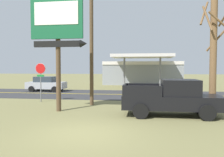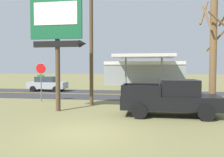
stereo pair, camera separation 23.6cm
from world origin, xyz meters
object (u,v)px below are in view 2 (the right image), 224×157
bare_tree (213,46)px  pickup_black_parked_on_lawn (171,98)px  car_silver_near_lane (47,84)px  stop_sign (41,75)px  gas_station (144,72)px  motel_sign (57,30)px  utility_pole (91,37)px

bare_tree → pickup_black_parked_on_lawn: 4.33m
car_silver_near_lane → stop_sign: bearing=-68.3°
gas_station → car_silver_near_lane: (-10.55, -12.48, -1.11)m
motel_sign → car_silver_near_lane: motel_sign is taller
motel_sign → stop_sign: 5.21m
motel_sign → utility_pole: utility_pole is taller
motel_sign → bare_tree: size_ratio=0.93×
utility_pole → pickup_black_parked_on_lawn: 6.98m
gas_station → car_silver_near_lane: bearing=-130.2°
stop_sign → car_silver_near_lane: stop_sign is taller
gas_station → pickup_black_parked_on_lawn: size_ratio=2.31×
motel_sign → gas_station: 24.01m
motel_sign → car_silver_near_lane: size_ratio=1.65×
bare_tree → gas_station: 22.29m
gas_station → pickup_black_parked_on_lawn: (1.69, -23.63, -0.98)m
bare_tree → motel_sign: bearing=-170.3°
stop_sign → bare_tree: 12.18m
motel_sign → gas_station: bearing=78.3°
utility_pole → car_silver_near_lane: bearing=130.7°
motel_sign → stop_sign: bearing=129.0°
car_silver_near_lane → bare_tree: bearing=-32.1°
motel_sign → pickup_black_parked_on_lawn: (6.51, -0.28, -3.83)m
utility_pole → car_silver_near_lane: size_ratio=2.12×
utility_pole → bare_tree: 7.83m
car_silver_near_lane → motel_sign: bearing=-62.2°
utility_pole → motel_sign: bearing=-118.1°
utility_pole → pickup_black_parked_on_lawn: bearing=-29.3°
motel_sign → car_silver_near_lane: 12.92m
motel_sign → pickup_black_parked_on_lawn: 7.56m
bare_tree → pickup_black_parked_on_lawn: size_ratio=1.44×
pickup_black_parked_on_lawn → car_silver_near_lane: (-12.24, 11.15, -0.13)m
utility_pole → gas_station: size_ratio=0.74×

